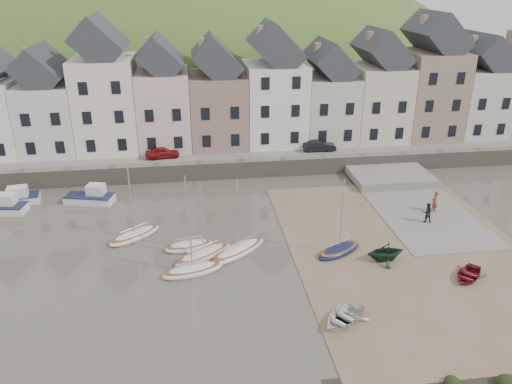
{
  "coord_description": "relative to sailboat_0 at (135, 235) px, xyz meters",
  "views": [
    {
      "loc": [
        -5.05,
        -31.0,
        19.38
      ],
      "look_at": [
        0.0,
        6.0,
        3.0
      ],
      "focal_mm": 34.65,
      "sensor_mm": 36.0,
      "label": 1
    }
  ],
  "objects": [
    {
      "name": "motorboat_2",
      "position": [
        -4.6,
        7.5,
        0.32
      ],
      "size": [
        4.71,
        2.79,
        1.7
      ],
      "color": "silver",
      "rests_on": "ground"
    },
    {
      "name": "sailboat_2",
      "position": [
        5.34,
        -3.79,
        -0.0
      ],
      "size": [
        4.97,
        4.06,
        6.32
      ],
      "color": "beige",
      "rests_on": "ground"
    },
    {
      "name": "sailboat_5",
      "position": [
        15.6,
        -4.56,
        0.0
      ],
      "size": [
        4.3,
        3.33,
        6.32
      ],
      "color": "#121839",
      "rests_on": "ground"
    },
    {
      "name": "ground",
      "position": [
        9.98,
        -4.97,
        -0.26
      ],
      "size": [
        160.0,
        160.0,
        0.0
      ],
      "primitive_type": "plane",
      "color": "#4C483C",
      "rests_on": "ground"
    },
    {
      "name": "car_right",
      "position": [
        18.89,
        14.53,
        1.93
      ],
      "size": [
        3.67,
        1.42,
        1.19
      ],
      "primitive_type": "imported",
      "rotation": [
        0.0,
        0.0,
        1.52
      ],
      "color": "black",
      "rests_on": "quay_street"
    },
    {
      "name": "car_left",
      "position": [
        1.79,
        14.53,
        1.94
      ],
      "size": [
        3.69,
        1.86,
        1.2
      ],
      "primitive_type": "imported",
      "rotation": [
        0.0,
        0.0,
        1.7
      ],
      "color": "maroon",
      "rests_on": "quay_street"
    },
    {
      "name": "quay_street",
      "position": [
        9.98,
        15.53,
        1.29
      ],
      "size": [
        70.0,
        7.0,
        0.1
      ],
      "primitive_type": "cube",
      "color": "slate",
      "rests_on": "quay_land"
    },
    {
      "name": "rowboat_white",
      "position": [
        13.48,
        -12.56,
        0.14
      ],
      "size": [
        4.07,
        3.9,
        0.69
      ],
      "primitive_type": "imported",
      "rotation": [
        0.0,
        0.0,
        -0.91
      ],
      "color": "silver",
      "rests_on": "beach"
    },
    {
      "name": "quay_land",
      "position": [
        9.98,
        27.03,
        0.49
      ],
      "size": [
        90.0,
        30.0,
        1.5
      ],
      "primitive_type": "cube",
      "color": "#3E5B24",
      "rests_on": "ground"
    },
    {
      "name": "motorboat_0",
      "position": [
        -11.72,
        8.14,
        0.32
      ],
      "size": [
        5.18,
        2.5,
        1.7
      ],
      "color": "silver",
      "rests_on": "ground"
    },
    {
      "name": "sailboat_1",
      "position": [
        4.29,
        -2.3,
        0.01
      ],
      "size": [
        4.01,
        2.26,
        6.32
      ],
      "color": "silver",
      "rests_on": "ground"
    },
    {
      "name": "sailboat_3",
      "position": [
        4.5,
        -5.83,
        0.0
      ],
      "size": [
        4.66,
        2.55,
        6.32
      ],
      "color": "silver",
      "rests_on": "ground"
    },
    {
      "name": "person_red",
      "position": [
        25.97,
        1.16,
        0.82
      ],
      "size": [
        0.84,
        0.79,
        1.93
      ],
      "primitive_type": "imported",
      "rotation": [
        0.0,
        0.0,
        3.77
      ],
      "color": "maroon",
      "rests_on": "slipway"
    },
    {
      "name": "sailboat_4",
      "position": [
        8.0,
        -3.55,
        -0.0
      ],
      "size": [
        5.14,
        4.5,
        6.32
      ],
      "color": "silver",
      "rests_on": "ground"
    },
    {
      "name": "sailboat_0",
      "position": [
        0.0,
        0.0,
        0.0
      ],
      "size": [
        4.54,
        4.02,
        6.32
      ],
      "color": "silver",
      "rests_on": "ground"
    },
    {
      "name": "rowboat_red",
      "position": [
        23.46,
        -9.18,
        0.11
      ],
      "size": [
        3.61,
        3.59,
        0.62
      ],
      "primitive_type": "imported",
      "rotation": [
        0.0,
        0.0,
        -0.81
      ],
      "color": "maroon",
      "rests_on": "beach"
    },
    {
      "name": "slipway",
      "position": [
        24.98,
        3.03,
        -0.2
      ],
      "size": [
        8.0,
        18.0,
        0.12
      ],
      "primitive_type": "cube",
      "color": "slate",
      "rests_on": "ground"
    },
    {
      "name": "rowboat_green",
      "position": [
        18.62,
        -6.1,
        0.54
      ],
      "size": [
        3.02,
        2.66,
        1.49
      ],
      "primitive_type": "imported",
      "rotation": [
        0.0,
        0.0,
        -1.49
      ],
      "color": "#153020",
      "rests_on": "beach"
    },
    {
      "name": "person_dark",
      "position": [
        24.41,
        -0.68,
        0.73
      ],
      "size": [
        0.95,
        0.8,
        1.74
      ],
      "primitive_type": "imported",
      "rotation": [
        0.0,
        0.0,
        2.97
      ],
      "color": "black",
      "rests_on": "slipway"
    },
    {
      "name": "townhouse_terrace",
      "position": [
        11.74,
        19.03,
        7.06
      ],
      "size": [
        61.05,
        8.0,
        13.93
      ],
      "color": "white",
      "rests_on": "quay_land"
    },
    {
      "name": "hillside",
      "position": [
        4.98,
        55.03,
        -18.25
      ],
      "size": [
        134.4,
        84.0,
        84.0
      ],
      "color": "#3E5B24",
      "rests_on": "ground"
    },
    {
      "name": "beach",
      "position": [
        20.98,
        -4.97,
        -0.23
      ],
      "size": [
        18.0,
        26.0,
        0.06
      ],
      "primitive_type": "cube",
      "color": "brown",
      "rests_on": "ground"
    },
    {
      "name": "seawall",
      "position": [
        9.98,
        12.03,
        0.64
      ],
      "size": [
        70.0,
        1.2,
        1.8
      ],
      "primitive_type": "cube",
      "color": "slate",
      "rests_on": "ground"
    }
  ]
}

